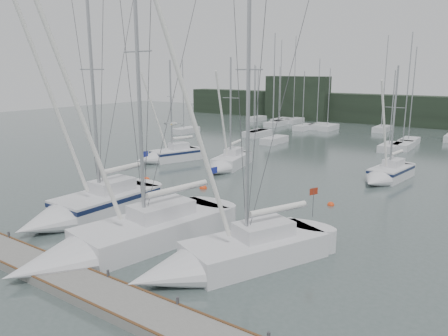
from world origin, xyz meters
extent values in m
plane|color=#485854|center=(0.00, 0.00, 0.00)|extent=(160.00, 160.00, 0.00)
cube|color=slate|center=(0.00, -5.00, 0.20)|extent=(24.00, 2.00, 0.40)
cube|color=black|center=(0.00, 62.00, 2.50)|extent=(90.00, 4.00, 5.00)
cube|color=black|center=(-20.00, 60.00, 4.00)|extent=(12.00, 3.00, 8.00)
cube|color=silver|center=(-10.27, 33.53, 0.35)|extent=(1.80, 4.50, 0.90)
cylinder|color=#A4A7AC|center=(-10.27, 33.03, 7.16)|extent=(0.12, 0.12, 12.72)
cube|color=silver|center=(-18.75, 51.05, 0.35)|extent=(1.80, 4.50, 0.90)
cylinder|color=#A4A7AC|center=(-18.75, 50.55, 5.27)|extent=(0.12, 0.12, 8.93)
cube|color=silver|center=(4.19, 42.00, 0.35)|extent=(1.80, 4.50, 0.90)
cylinder|color=#A4A7AC|center=(4.19, 41.50, 6.33)|extent=(0.12, 0.12, 11.05)
cube|color=silver|center=(-2.03, 52.45, 0.35)|extent=(1.80, 4.50, 0.90)
cylinder|color=#A4A7AC|center=(-2.03, 51.95, 7.42)|extent=(0.12, 0.12, 13.24)
cube|color=silver|center=(-19.92, 53.64, 0.35)|extent=(1.80, 4.50, 0.90)
cylinder|color=#A4A7AC|center=(-19.92, 53.14, 7.47)|extent=(0.12, 0.12, 13.35)
cube|color=silver|center=(-18.39, 48.52, 0.35)|extent=(1.80, 4.50, 0.90)
cylinder|color=#A4A7AC|center=(-18.39, 48.02, 4.89)|extent=(0.12, 0.12, 8.18)
cube|color=silver|center=(-15.38, 37.38, 0.35)|extent=(1.80, 4.50, 0.90)
cylinder|color=#A4A7AC|center=(-15.38, 36.88, 5.33)|extent=(0.12, 0.12, 9.06)
cube|color=silver|center=(-14.87, 37.45, 0.35)|extent=(1.80, 4.50, 0.90)
cylinder|color=#A4A7AC|center=(-14.87, 36.95, 5.07)|extent=(0.12, 0.12, 8.54)
cube|color=silver|center=(-24.96, 53.65, 0.35)|extent=(1.80, 4.50, 0.90)
cylinder|color=#A4A7AC|center=(-24.96, 53.15, 5.34)|extent=(0.12, 0.12, 9.07)
cube|color=silver|center=(-9.32, 49.35, 0.35)|extent=(1.80, 4.50, 0.90)
cylinder|color=#A4A7AC|center=(-9.32, 48.85, 5.09)|extent=(0.12, 0.12, 8.58)
cube|color=silver|center=(3.32, 36.63, 0.35)|extent=(1.80, 4.50, 0.90)
cylinder|color=#A4A7AC|center=(3.32, 36.13, 4.97)|extent=(0.12, 0.12, 8.35)
cube|color=silver|center=(-12.60, 47.38, 0.35)|extent=(1.80, 4.50, 0.90)
cylinder|color=#A4A7AC|center=(-12.60, 46.88, 4.88)|extent=(0.12, 0.12, 8.17)
cube|color=silver|center=(-25.40, 34.00, 0.35)|extent=(1.80, 4.50, 0.90)
cylinder|color=#A4A7AC|center=(-25.40, 33.50, 5.68)|extent=(0.12, 0.12, 9.76)
cube|color=silver|center=(4.38, 38.40, 0.35)|extent=(1.80, 4.50, 0.90)
cylinder|color=#A4A7AC|center=(4.38, 37.90, 7.05)|extent=(0.12, 0.12, 12.50)
cube|color=silver|center=(-11.31, 49.91, 0.35)|extent=(1.80, 4.50, 0.90)
cylinder|color=#A4A7AC|center=(-11.31, 49.41, 5.83)|extent=(0.12, 0.12, 10.05)
cube|color=silver|center=(-17.81, 54.71, 0.35)|extent=(1.80, 4.50, 0.90)
cylinder|color=#A4A7AC|center=(-17.81, 54.21, 7.77)|extent=(0.12, 0.12, 13.94)
cube|color=silver|center=(-5.95, 2.59, 0.50)|extent=(3.38, 6.81, 1.68)
cone|color=silver|center=(-6.05, -2.23, 0.50)|extent=(3.30, 2.96, 3.24)
cube|color=silver|center=(-5.93, 3.14, 1.73)|extent=(1.84, 2.73, 0.78)
cylinder|color=#A4A7AC|center=(-5.96, 2.10, 7.92)|extent=(0.20, 0.20, 13.16)
cylinder|color=white|center=(-5.92, 3.93, 2.74)|extent=(0.38, 3.30, 0.31)
cube|color=#101B3D|center=(-5.95, 2.59, 1.06)|extent=(3.40, 6.83, 0.28)
cube|color=navy|center=(-5.87, 6.18, 3.35)|extent=(0.03, 0.60, 0.40)
cube|color=silver|center=(0.08, 0.82, 0.49)|extent=(5.02, 9.02, 1.63)
cone|color=silver|center=(-1.07, -5.16, 0.49)|extent=(4.10, 4.24, 3.48)
cube|color=silver|center=(0.18, 1.35, 1.68)|extent=(2.52, 3.70, 0.76)
cylinder|color=#A4A7AC|center=(-0.03, 0.22, 8.63)|extent=(0.20, 0.20, 14.65)
cylinder|color=white|center=(0.40, 2.49, 2.66)|extent=(1.08, 4.14, 0.30)
cube|color=navy|center=(0.92, 5.21, 3.26)|extent=(0.13, 0.58, 0.39)
cube|color=silver|center=(5.96, 1.76, 0.45)|extent=(5.61, 7.60, 1.51)
cone|color=silver|center=(3.92, -2.79, 0.45)|extent=(3.98, 3.96, 3.02)
cube|color=silver|center=(6.16, 2.22, 1.56)|extent=(2.66, 3.23, 0.71)
cylinder|color=#A4A7AC|center=(5.75, 1.31, 7.89)|extent=(0.18, 0.18, 13.37)
cylinder|color=white|center=(6.53, 3.03, 2.47)|extent=(1.65, 3.23, 0.28)
cube|color=maroon|center=(7.46, 5.13, 3.02)|extent=(0.24, 0.50, 0.36)
cube|color=silver|center=(-13.53, 18.04, 0.42)|extent=(3.79, 5.24, 1.41)
cone|color=silver|center=(-14.66, 14.86, 0.42)|extent=(2.89, 2.69, 2.35)
cube|color=silver|center=(-13.37, 18.48, 1.45)|extent=(1.85, 2.21, 0.66)
cylinder|color=#A4A7AC|center=(-13.64, 17.72, 5.64)|extent=(0.17, 0.17, 9.03)
cylinder|color=white|center=(-13.21, 18.93, 2.30)|extent=(1.02, 2.26, 0.26)
cube|color=#101B3D|center=(-13.53, 18.04, 0.89)|extent=(3.82, 5.27, 0.23)
cube|color=silver|center=(-7.01, 18.94, 0.41)|extent=(3.31, 5.59, 1.36)
cone|color=silver|center=(-6.23, 15.28, 0.41)|extent=(2.69, 2.66, 2.27)
cube|color=silver|center=(-7.10, 19.38, 1.41)|extent=(1.66, 2.31, 0.64)
cylinder|color=#A4A7AC|center=(-6.93, 18.57, 5.71)|extent=(0.16, 0.16, 9.24)
cylinder|color=white|center=(-7.22, 19.96, 2.23)|extent=(0.78, 2.55, 0.25)
cube|color=silver|center=(6.99, 22.71, 0.40)|extent=(2.90, 5.08, 1.33)
cone|color=silver|center=(6.56, 19.29, 0.40)|extent=(2.55, 2.35, 2.30)
cube|color=silver|center=(7.05, 23.15, 1.37)|extent=(1.50, 2.08, 0.62)
cylinder|color=#A4A7AC|center=(6.95, 22.37, 5.31)|extent=(0.16, 0.16, 8.49)
cylinder|color=white|center=(7.11, 23.67, 2.17)|extent=(0.54, 2.37, 0.25)
cube|color=#101B3D|center=(6.99, 22.71, 0.84)|extent=(2.92, 5.11, 0.22)
sphere|color=#F14215|center=(-4.34, 10.92, 0.00)|extent=(0.61, 0.61, 0.61)
sphere|color=#F14215|center=(5.62, 12.56, 0.00)|extent=(0.49, 0.49, 0.49)
sphere|color=#F14215|center=(-9.86, 10.14, 0.00)|extent=(0.62, 0.62, 0.62)
ellipsoid|color=silver|center=(3.18, -0.84, 6.85)|extent=(0.26, 0.43, 0.18)
cube|color=gray|center=(2.93, -0.88, 6.87)|extent=(0.42, 0.18, 0.10)
cube|color=gray|center=(3.44, -0.81, 6.87)|extent=(0.42, 0.18, 0.10)
camera|label=1|loc=(16.21, -15.49, 9.23)|focal=35.00mm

